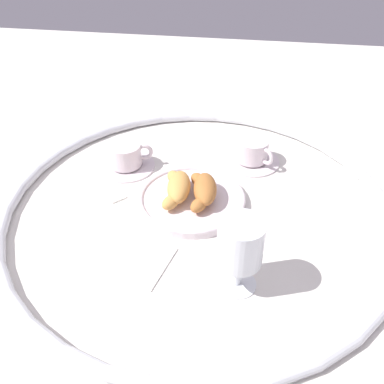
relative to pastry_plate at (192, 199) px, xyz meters
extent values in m
plane|color=silver|center=(-0.02, -0.02, -0.01)|extent=(2.20, 2.20, 0.00)
torus|color=silver|center=(-0.02, -0.02, 0.00)|extent=(0.81, 0.81, 0.02)
cylinder|color=silver|center=(0.00, 0.00, 0.00)|extent=(0.23, 0.23, 0.02)
torus|color=silver|center=(0.00, 0.00, 0.00)|extent=(0.23, 0.23, 0.01)
ellipsoid|color=#AD6B33|center=(0.00, -0.03, 0.03)|extent=(0.11, 0.06, 0.04)
ellipsoid|color=#AD6B33|center=(0.04, -0.01, 0.02)|extent=(0.05, 0.05, 0.03)
ellipsoid|color=#AD6B33|center=(-0.04, -0.02, 0.02)|extent=(0.05, 0.04, 0.03)
ellipsoid|color=#D6994C|center=(0.00, 0.03, 0.03)|extent=(0.10, 0.06, 0.04)
ellipsoid|color=#D6994C|center=(0.04, 0.04, 0.02)|extent=(0.05, 0.05, 0.03)
ellipsoid|color=#D6994C|center=(-0.04, 0.04, 0.02)|extent=(0.05, 0.05, 0.03)
cylinder|color=silver|center=(0.11, 0.18, -0.01)|extent=(0.14, 0.14, 0.01)
cylinder|color=silver|center=(0.11, 0.18, 0.02)|extent=(0.08, 0.08, 0.05)
cylinder|color=#937A60|center=(0.11, 0.18, 0.05)|extent=(0.07, 0.07, 0.01)
torus|color=silver|center=(0.12, 0.13, 0.03)|extent=(0.02, 0.04, 0.04)
cylinder|color=silver|center=(0.18, -0.12, -0.01)|extent=(0.14, 0.14, 0.01)
cylinder|color=silver|center=(0.18, -0.12, 0.02)|extent=(0.08, 0.08, 0.05)
cylinder|color=#937A60|center=(0.18, -0.12, 0.05)|extent=(0.07, 0.07, 0.01)
torus|color=silver|center=(0.15, -0.15, 0.03)|extent=(0.03, 0.04, 0.04)
cylinder|color=white|center=(-0.21, -0.11, -0.01)|extent=(0.07, 0.07, 0.01)
cylinder|color=white|center=(-0.21, -0.11, 0.02)|extent=(0.01, 0.01, 0.05)
cylinder|color=white|center=(-0.21, -0.11, 0.09)|extent=(0.08, 0.08, 0.08)
cylinder|color=gold|center=(-0.21, -0.11, 0.07)|extent=(0.07, 0.07, 0.05)
cube|color=white|center=(0.00, 0.17, -0.01)|extent=(0.06, 0.06, 0.01)
cube|color=silver|center=(-0.18, 0.07, -0.01)|extent=(0.13, 0.13, 0.01)
camera|label=1|loc=(-0.70, -0.11, 0.57)|focal=40.02mm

